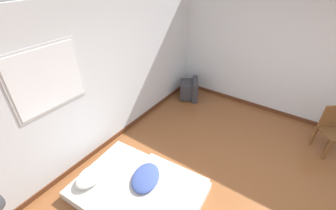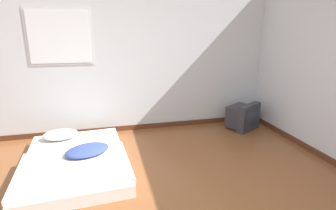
# 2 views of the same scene
# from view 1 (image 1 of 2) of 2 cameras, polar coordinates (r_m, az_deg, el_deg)

# --- Properties ---
(ground_plane) EXTENTS (20.00, 20.00, 0.00)m
(ground_plane) POSITION_cam_1_polar(r_m,az_deg,el_deg) (3.72, 20.83, -23.13)
(ground_plane) COLOR brown
(wall_back) EXTENTS (7.66, 0.08, 2.60)m
(wall_back) POSITION_cam_1_polar(r_m,az_deg,el_deg) (3.95, -15.30, 6.70)
(wall_back) COLOR silver
(wall_back) RESTS_ON ground_plane
(wall_right) EXTENTS (0.08, 7.80, 2.60)m
(wall_right) POSITION_cam_1_polar(r_m,az_deg,el_deg) (5.18, 32.24, 9.03)
(wall_right) COLOR silver
(wall_right) RESTS_ON ground_plane
(mattress_bed) EXTENTS (1.41, 1.92, 0.30)m
(mattress_bed) POSITION_cam_1_polar(r_m,az_deg,el_deg) (3.57, -7.59, -20.69)
(mattress_bed) COLOR silver
(mattress_bed) RESTS_ON ground_plane
(crt_tv) EXTENTS (0.66, 0.63, 0.49)m
(crt_tv) POSITION_cam_1_polar(r_m,az_deg,el_deg) (5.65, 5.56, 4.01)
(crt_tv) COLOR #333338
(crt_tv) RESTS_ON ground_plane
(wooden_chair) EXTENTS (0.59, 0.59, 0.87)m
(wooden_chair) POSITION_cam_1_polar(r_m,az_deg,el_deg) (4.91, 36.36, -4.35)
(wooden_chair) COLOR brown
(wooden_chair) RESTS_ON ground_plane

